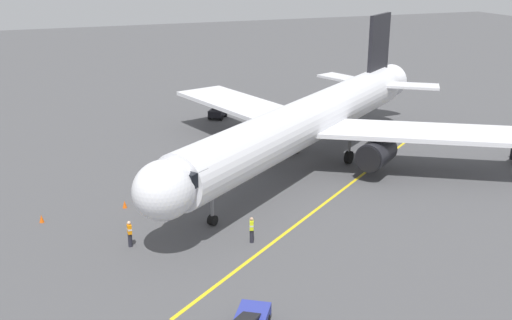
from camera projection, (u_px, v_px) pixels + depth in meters
ground_plane at (301, 161)px, 53.21m from camera, size 220.00×220.00×0.00m
apron_lead_in_line at (339, 192)px, 46.35m from camera, size 31.86×24.57×0.01m
airplane at (309, 121)px, 50.60m from camera, size 34.43×31.68×11.50m
ground_crew_marshaller at (252, 229)px, 38.08m from camera, size 0.38×0.46×1.71m
ground_crew_wing_walker at (160, 200)px, 42.54m from camera, size 0.46×0.37×1.71m
ground_crew_loader at (130, 233)px, 37.55m from camera, size 0.26×0.41×1.71m
belt_loader_near_nose at (251, 320)px, 29.02m from camera, size 3.46×4.51×2.32m
tug_starboard_side at (218, 112)px, 66.85m from camera, size 2.55×2.74×1.50m
safety_cone_nose_left at (125, 204)px, 43.46m from camera, size 0.32×0.32×0.55m
safety_cone_nose_right at (178, 182)px, 47.72m from camera, size 0.32×0.32×0.55m
safety_cone_wing_port at (42, 219)px, 41.12m from camera, size 0.32×0.32×0.55m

